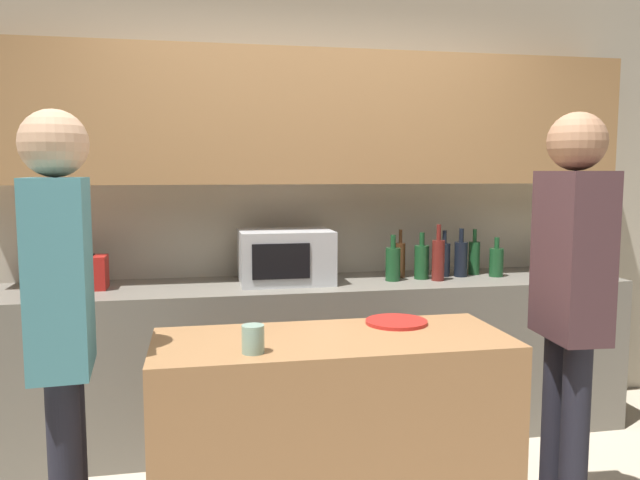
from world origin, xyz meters
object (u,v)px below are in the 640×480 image
(potted_plant, at_px, (552,242))
(bottle_1, at_px, (400,259))
(bottle_0, at_px, (393,263))
(bottle_7, at_px, (496,261))
(bottle_2, at_px, (422,261))
(bottle_3, at_px, (438,259))
(plate_on_island, at_px, (396,322))
(bottle_5, at_px, (461,258))
(cup_0, at_px, (253,339))
(microwave, at_px, (285,256))
(bottle_4, at_px, (444,259))
(person_left, at_px, (571,288))
(toaster, at_px, (82,273))
(person_center, at_px, (62,314))
(bottle_6, at_px, (474,257))

(potted_plant, distance_m, bottle_1, 0.97)
(bottle_0, relative_size, bottle_7, 1.12)
(bottle_2, relative_size, bottle_3, 0.84)
(bottle_0, height_order, plate_on_island, bottle_0)
(bottle_5, relative_size, cup_0, 2.90)
(microwave, relative_size, bottle_4, 1.87)
(plate_on_island, relative_size, person_left, 0.15)
(potted_plant, height_order, bottle_7, potted_plant)
(toaster, xyz_separation_m, bottle_2, (1.90, -0.03, 0.01))
(bottle_2, height_order, person_center, person_center)
(cup_0, bearing_deg, bottle_5, 44.38)
(microwave, xyz_separation_m, bottle_0, (0.62, -0.06, -0.05))
(potted_plant, height_order, bottle_1, potted_plant)
(bottle_5, bearing_deg, bottle_7, -10.51)
(person_left, bearing_deg, person_center, 94.31)
(bottle_7, height_order, cup_0, bottle_7)
(toaster, distance_m, bottle_2, 1.90)
(bottle_7, distance_m, plate_on_island, 1.37)
(bottle_4, xyz_separation_m, cup_0, (-1.27, -1.36, -0.06))
(microwave, distance_m, potted_plant, 1.66)
(toaster, height_order, plate_on_island, toaster)
(person_center, bearing_deg, bottle_3, 117.69)
(potted_plant, xyz_separation_m, bottle_7, (-0.39, -0.04, -0.11))
(person_left, bearing_deg, bottle_6, -4.27)
(bottle_4, bearing_deg, person_left, -89.28)
(bottle_5, xyz_separation_m, plate_on_island, (-0.74, -1.02, -0.11))
(bottle_7, bearing_deg, person_center, -151.32)
(bottle_1, xyz_separation_m, bottle_6, (0.48, 0.02, -0.00))
(potted_plant, height_order, bottle_3, potted_plant)
(microwave, distance_m, bottle_7, 1.28)
(potted_plant, bearing_deg, bottle_7, -174.38)
(bottle_2, height_order, plate_on_island, bottle_2)
(bottle_0, height_order, person_left, person_left)
(microwave, bearing_deg, potted_plant, 0.05)
(cup_0, bearing_deg, person_left, 3.91)
(bottle_4, bearing_deg, person_center, -146.20)
(bottle_0, relative_size, bottle_4, 0.96)
(microwave, xyz_separation_m, bottle_7, (1.27, -0.04, -0.06))
(cup_0, bearing_deg, person_center, 172.91)
(microwave, xyz_separation_m, bottle_1, (0.69, 0.04, -0.04))
(bottle_6, bearing_deg, potted_plant, -6.98)
(potted_plant, height_order, bottle_4, potted_plant)
(bottle_7, relative_size, person_left, 0.14)
(bottle_7, bearing_deg, bottle_4, 167.57)
(bottle_0, xyz_separation_m, bottle_6, (0.56, 0.12, 0.00))
(bottle_0, xyz_separation_m, bottle_7, (0.66, 0.02, -0.01))
(toaster, distance_m, bottle_0, 1.72)
(toaster, xyz_separation_m, person_left, (2.08, -1.25, 0.07))
(bottle_4, bearing_deg, microwave, -178.18)
(bottle_2, bearing_deg, bottle_3, -44.77)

